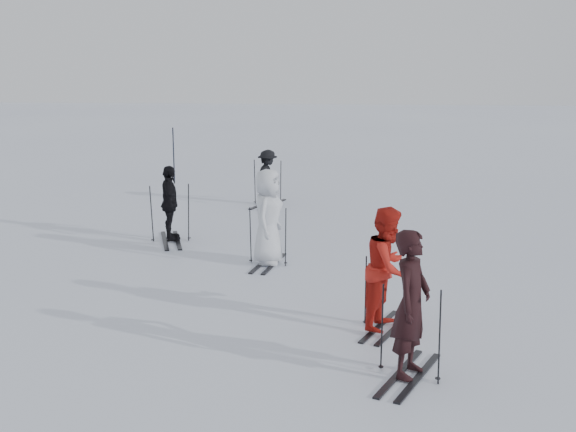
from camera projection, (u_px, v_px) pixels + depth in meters
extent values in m
plane|color=silver|center=(283.00, 278.00, 13.71)|extent=(120.00, 120.00, 0.00)
imported|color=black|center=(411.00, 306.00, 9.22)|extent=(0.69, 0.82, 1.93)
imported|color=#B51D14|center=(388.00, 270.00, 10.92)|extent=(1.00, 1.11, 1.88)
imported|color=silver|center=(268.00, 218.00, 14.49)|extent=(0.75, 1.02, 1.92)
imported|color=black|center=(170.00, 205.00, 16.40)|extent=(0.71, 1.09, 1.72)
imported|color=black|center=(268.00, 178.00, 20.70)|extent=(0.86, 1.14, 1.56)
cylinder|color=black|center=(174.00, 155.00, 24.72)|extent=(0.05, 0.05, 1.87)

